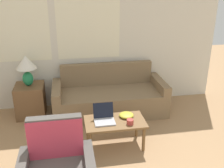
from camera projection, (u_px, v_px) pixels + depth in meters
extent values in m
cube|color=silver|center=(58.00, 36.00, 4.53)|extent=(5.85, 0.05, 2.60)
cube|color=white|center=(15.00, 23.00, 4.31)|extent=(1.10, 0.01, 1.30)
cube|color=white|center=(88.00, 21.00, 4.50)|extent=(1.10, 0.01, 1.30)
cube|color=#846B4C|center=(110.00, 102.00, 4.62)|extent=(1.66, 0.82, 0.42)
cube|color=#846B4C|center=(107.00, 84.00, 4.87)|extent=(1.66, 0.12, 0.82)
cube|color=#846B4C|center=(58.00, 102.00, 4.45)|extent=(0.14, 0.82, 0.57)
cube|color=#846B4C|center=(159.00, 94.00, 4.74)|extent=(0.14, 0.82, 0.57)
cube|color=#514C47|center=(57.00, 153.00, 2.87)|extent=(0.57, 0.10, 0.90)
cube|color=#B23347|center=(56.00, 148.00, 2.77)|extent=(0.58, 0.01, 0.65)
cube|color=brown|center=(31.00, 100.00, 4.52)|extent=(0.48, 0.48, 0.56)
ellipsoid|color=#1E8451|center=(28.00, 79.00, 4.37)|extent=(0.18, 0.18, 0.24)
cylinder|color=tan|center=(27.00, 70.00, 4.31)|extent=(0.02, 0.02, 0.06)
cone|color=white|center=(26.00, 62.00, 4.26)|extent=(0.33, 0.33, 0.22)
cube|color=brown|center=(115.00, 122.00, 3.63)|extent=(0.83, 0.48, 0.03)
cylinder|color=brown|center=(90.00, 145.00, 3.47)|extent=(0.04, 0.04, 0.37)
cylinder|color=brown|center=(144.00, 139.00, 3.59)|extent=(0.04, 0.04, 0.37)
cylinder|color=brown|center=(88.00, 130.00, 3.82)|extent=(0.04, 0.04, 0.37)
cylinder|color=brown|center=(137.00, 125.00, 3.93)|extent=(0.04, 0.04, 0.37)
cube|color=#B7B7BC|center=(105.00, 122.00, 3.57)|extent=(0.28, 0.21, 0.02)
cube|color=black|center=(103.00, 110.00, 3.65)|extent=(0.28, 0.07, 0.21)
cylinder|color=#B23D38|center=(130.00, 122.00, 3.53)|extent=(0.09, 0.09, 0.07)
ellipsoid|color=gold|center=(126.00, 115.00, 3.72)|extent=(0.21, 0.21, 0.05)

